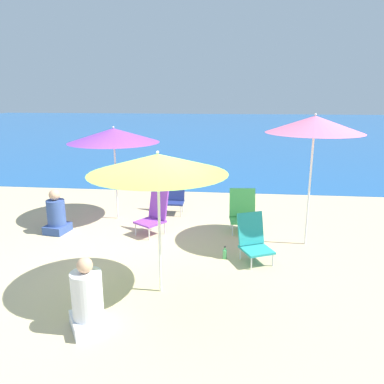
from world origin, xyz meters
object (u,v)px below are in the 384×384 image
Objects in this scene: beach_chair_teal at (253,239)px; person_seated_near at (88,301)px; beach_umbrella_purple at (114,135)px; beach_chair_purple at (155,212)px; water_bottle at (225,254)px; person_seated_far at (56,215)px; beach_chair_green at (243,211)px; beach_umbrella_pink at (315,125)px; beach_chair_navy at (174,194)px; beach_umbrella_lime at (158,164)px.

person_seated_near is (-1.98, -2.09, -0.01)m from beach_chair_teal.
person_seated_near is at bearing -158.40° from beach_chair_teal.
beach_umbrella_purple is 4.25m from person_seated_near.
water_bottle is (1.39, -1.04, -0.34)m from beach_chair_purple.
person_seated_near is (0.86, -3.90, -1.45)m from beach_umbrella_purple.
beach_chair_purple reaches higher than person_seated_far.
person_seated_near is at bearing -49.29° from person_seated_far.
person_seated_far is 4.02× the size of water_bottle.
person_seated_near reaches higher than beach_chair_teal.
beach_chair_green is at bearing -9.46° from beach_umbrella_purple.
beach_umbrella_purple is 2.24× the size of person_seated_near.
beach_umbrella_pink reaches higher than person_seated_near.
beach_umbrella_purple is 3.67m from beach_chair_teal.
beach_chair_purple is at bearing -97.58° from beach_chair_navy.
beach_chair_teal is at bearing -55.15° from beach_chair_navy.
beach_chair_purple reaches higher than beach_chair_green.
beach_chair_green is 0.93× the size of person_seated_near.
beach_umbrella_purple reaches higher than person_seated_far.
beach_umbrella_pink is 4.50m from person_seated_near.
beach_chair_purple is 1.77m from water_bottle.
beach_umbrella_pink is at bearing -15.08° from beach_umbrella_purple.
beach_chair_green is 1.44m from water_bottle.
beach_umbrella_lime is 2.20× the size of person_seated_near.
beach_umbrella_lime reaches higher than beach_chair_teal.
beach_umbrella_pink reaches higher than beach_chair_teal.
person_seated_near reaches higher than person_seated_far.
person_seated_near is (-0.67, -0.93, -1.44)m from beach_umbrella_lime.
beach_umbrella_lime is 3.34m from beach_umbrella_purple.
beach_umbrella_lime is 3.80m from beach_chair_navy.
beach_chair_navy is 1.35m from beach_chair_purple.
beach_chair_purple is at bearing 54.95° from person_seated_near.
beach_umbrella_lime is 2.54× the size of beach_chair_teal.
person_seated_far is at bearing -144.57° from beach_chair_navy.
beach_chair_navy is at bearing 25.55° from beach_umbrella_purple.
beach_chair_purple is 4.04× the size of water_bottle.
beach_chair_green reaches higher than beach_chair_teal.
beach_umbrella_pink reaches higher than beach_chair_green.
person_seated_near reaches higher than beach_chair_green.
water_bottle is (-1.44, -0.79, -2.07)m from beach_umbrella_pink.
beach_umbrella_pink is at bearing -32.27° from beach_chair_green.
beach_chair_purple reaches higher than beach_chair_navy.
beach_chair_purple is at bearing 175.02° from beach_umbrella_pink.
person_seated_near reaches higher than beach_chair_purple.
person_seated_far is at bearing 179.20° from beach_umbrella_pink.
beach_chair_purple is (-1.85, 1.03, 0.06)m from beach_chair_teal.
beach_umbrella_lime reaches higher than beach_chair_purple.
beach_umbrella_purple reaches higher than water_bottle.
beach_chair_navy is at bearing 100.58° from beach_chair_teal.
beach_chair_green is 0.97× the size of beach_chair_navy.
beach_umbrella_purple is 2.40× the size of beach_chair_green.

